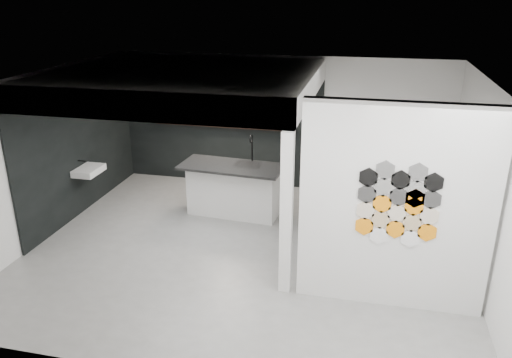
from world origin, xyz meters
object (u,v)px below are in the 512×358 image
object	(u,v)px
bottle_dark	(213,121)
kettle	(277,124)
stockpot	(166,117)
utensil_cup	(183,120)
wall_basin	(89,170)
partition_panel	(395,209)
glass_vase	(286,125)
kitchen_island	(234,189)
glass_bowl	(286,126)

from	to	relation	value
bottle_dark	kettle	bearing A→B (deg)	0.00
stockpot	utensil_cup	distance (m)	0.40
kettle	stockpot	bearing A→B (deg)	179.66
wall_basin	stockpot	bearing A→B (deg)	70.57
partition_panel	bottle_dark	bearing A→B (deg)	133.44
glass_vase	kitchen_island	bearing A→B (deg)	-115.06
glass_bowl	glass_vase	xyz separation A→B (m)	(0.00, 0.00, 0.02)
partition_panel	stockpot	size ratio (longest dim) A/B	12.40
kettle	utensil_cup	size ratio (longest dim) A/B	1.96
wall_basin	glass_bowl	xyz separation A→B (m)	(3.39, 2.07, 0.52)
glass_bowl	utensil_cup	world-z (taller)	utensil_cup
kitchen_island	glass_vase	distance (m)	1.91
stockpot	glass_vase	world-z (taller)	stockpot
glass_bowl	utensil_cup	xyz separation A→B (m)	(-2.26, 0.00, 0.00)
wall_basin	stockpot	distance (m)	2.26
partition_panel	kitchen_island	world-z (taller)	partition_panel
stockpot	wall_basin	bearing A→B (deg)	-109.43
wall_basin	utensil_cup	xyz separation A→B (m)	(1.13, 2.07, 0.52)
partition_panel	utensil_cup	xyz separation A→B (m)	(-4.33, 3.87, -0.03)
partition_panel	glass_bowl	size ratio (longest dim) A/B	20.46
glass_bowl	wall_basin	bearing A→B (deg)	-148.65
kitchen_island	kettle	bearing A→B (deg)	75.33
kitchen_island	stockpot	world-z (taller)	kitchen_island
utensil_cup	glass_bowl	bearing A→B (deg)	0.00
stockpot	bottle_dark	bearing A→B (deg)	0.00
stockpot	utensil_cup	size ratio (longest dim) A/B	2.15
kettle	bottle_dark	distance (m)	1.40
partition_panel	wall_basin	bearing A→B (deg)	161.77
partition_panel	wall_basin	world-z (taller)	partition_panel
kitchen_island	kettle	distance (m)	1.85
partition_panel	glass_bowl	distance (m)	4.39
stockpot	glass_vase	xyz separation A→B (m)	(2.66, 0.00, -0.02)
bottle_dark	wall_basin	bearing A→B (deg)	-131.16
glass_vase	bottle_dark	world-z (taller)	bottle_dark
glass_bowl	utensil_cup	bearing A→B (deg)	180.00
stockpot	kettle	xyz separation A→B (m)	(2.47, 0.00, -0.01)
kitchen_island	glass_vase	size ratio (longest dim) A/B	14.07
kettle	utensil_cup	xyz separation A→B (m)	(-2.07, 0.00, -0.03)
glass_vase	bottle_dark	xyz separation A→B (m)	(-1.58, 0.00, 0.00)
kettle	glass_bowl	world-z (taller)	kettle
glass_bowl	kitchen_island	bearing A→B (deg)	-115.06
bottle_dark	utensil_cup	size ratio (longest dim) A/B	1.40
kitchen_island	glass_vase	bearing A→B (deg)	69.36
glass_bowl	glass_vase	world-z (taller)	glass_vase
kitchen_island	stockpot	distance (m)	2.63
partition_panel	utensil_cup	bearing A→B (deg)	138.27
kettle	bottle_dark	xyz separation A→B (m)	(-1.40, 0.00, -0.01)
utensil_cup	wall_basin	bearing A→B (deg)	-118.71
glass_bowl	kettle	bearing A→B (deg)	180.00
wall_basin	utensil_cup	distance (m)	2.41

